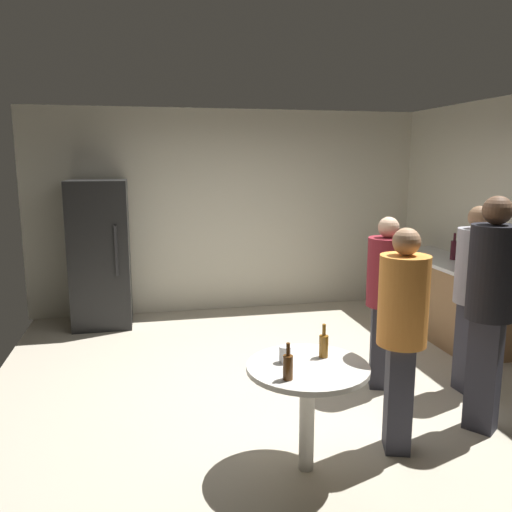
{
  "coord_description": "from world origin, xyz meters",
  "views": [
    {
      "loc": [
        -1.12,
        -4.34,
        2.04
      ],
      "look_at": [
        -0.2,
        0.03,
        1.21
      ],
      "focal_mm": 36.53,
      "sensor_mm": 36.0,
      "label": 1
    }
  ],
  "objects_px": {
    "kettle": "(475,263)",
    "person_in_gray_shirt": "(474,285)",
    "wine_bottle_on_counter": "(454,249)",
    "beer_bottle_amber": "(324,345)",
    "plastic_cup_white": "(285,354)",
    "foreground_table": "(308,380)",
    "person_in_black_shirt": "(490,296)",
    "refrigerator": "(100,254)",
    "person_in_maroon_shirt": "(386,290)",
    "beer_bottle_brown": "(288,366)",
    "person_in_orange_shirt": "(402,324)"
  },
  "relations": [
    {
      "from": "wine_bottle_on_counter",
      "to": "person_in_orange_shirt",
      "type": "height_order",
      "value": "person_in_orange_shirt"
    },
    {
      "from": "foreground_table",
      "to": "person_in_black_shirt",
      "type": "xyz_separation_m",
      "value": [
        1.47,
        0.23,
        0.42
      ]
    },
    {
      "from": "plastic_cup_white",
      "to": "person_in_black_shirt",
      "type": "distance_m",
      "value": 1.63
    },
    {
      "from": "foreground_table",
      "to": "person_in_orange_shirt",
      "type": "relative_size",
      "value": 0.5
    },
    {
      "from": "kettle",
      "to": "beer_bottle_amber",
      "type": "xyz_separation_m",
      "value": [
        -2.22,
        -1.6,
        -0.15
      ]
    },
    {
      "from": "foreground_table",
      "to": "person_in_black_shirt",
      "type": "height_order",
      "value": "person_in_black_shirt"
    },
    {
      "from": "wine_bottle_on_counter",
      "to": "plastic_cup_white",
      "type": "xyz_separation_m",
      "value": [
        -2.62,
        -2.21,
        -0.23
      ]
    },
    {
      "from": "refrigerator",
      "to": "kettle",
      "type": "height_order",
      "value": "refrigerator"
    },
    {
      "from": "beer_bottle_amber",
      "to": "plastic_cup_white",
      "type": "bearing_deg",
      "value": -172.71
    },
    {
      "from": "wine_bottle_on_counter",
      "to": "foreground_table",
      "type": "distance_m",
      "value": 3.4
    },
    {
      "from": "refrigerator",
      "to": "plastic_cup_white",
      "type": "distance_m",
      "value": 3.71
    },
    {
      "from": "person_in_black_shirt",
      "to": "person_in_maroon_shirt",
      "type": "distance_m",
      "value": 0.96
    },
    {
      "from": "beer_bottle_amber",
      "to": "plastic_cup_white",
      "type": "height_order",
      "value": "beer_bottle_amber"
    },
    {
      "from": "beer_bottle_brown",
      "to": "person_in_maroon_shirt",
      "type": "xyz_separation_m",
      "value": [
        1.24,
        1.27,
        0.09
      ]
    },
    {
      "from": "refrigerator",
      "to": "person_in_gray_shirt",
      "type": "height_order",
      "value": "refrigerator"
    },
    {
      "from": "beer_bottle_brown",
      "to": "person_in_gray_shirt",
      "type": "relative_size",
      "value": 0.14
    },
    {
      "from": "beer_bottle_amber",
      "to": "person_in_maroon_shirt",
      "type": "xyz_separation_m",
      "value": [
        0.91,
        0.97,
        0.09
      ]
    },
    {
      "from": "wine_bottle_on_counter",
      "to": "plastic_cup_white",
      "type": "bearing_deg",
      "value": -139.82
    },
    {
      "from": "person_in_maroon_shirt",
      "to": "person_in_gray_shirt",
      "type": "distance_m",
      "value": 0.75
    },
    {
      "from": "refrigerator",
      "to": "beer_bottle_amber",
      "type": "relative_size",
      "value": 7.83
    },
    {
      "from": "beer_bottle_brown",
      "to": "person_in_orange_shirt",
      "type": "height_order",
      "value": "person_in_orange_shirt"
    },
    {
      "from": "kettle",
      "to": "person_in_gray_shirt",
      "type": "relative_size",
      "value": 0.15
    },
    {
      "from": "beer_bottle_brown",
      "to": "beer_bottle_amber",
      "type": "bearing_deg",
      "value": 42.11
    },
    {
      "from": "refrigerator",
      "to": "wine_bottle_on_counter",
      "type": "relative_size",
      "value": 5.81
    },
    {
      "from": "person_in_orange_shirt",
      "to": "person_in_black_shirt",
      "type": "bearing_deg",
      "value": -152.33
    },
    {
      "from": "wine_bottle_on_counter",
      "to": "plastic_cup_white",
      "type": "height_order",
      "value": "wine_bottle_on_counter"
    },
    {
      "from": "person_in_maroon_shirt",
      "to": "person_in_orange_shirt",
      "type": "height_order",
      "value": "person_in_orange_shirt"
    },
    {
      "from": "person_in_orange_shirt",
      "to": "person_in_gray_shirt",
      "type": "bearing_deg",
      "value": -126.75
    },
    {
      "from": "foreground_table",
      "to": "plastic_cup_white",
      "type": "height_order",
      "value": "plastic_cup_white"
    },
    {
      "from": "wine_bottle_on_counter",
      "to": "person_in_black_shirt",
      "type": "height_order",
      "value": "person_in_black_shirt"
    },
    {
      "from": "beer_bottle_amber",
      "to": "plastic_cup_white",
      "type": "distance_m",
      "value": 0.28
    },
    {
      "from": "beer_bottle_brown",
      "to": "person_in_orange_shirt",
      "type": "relative_size",
      "value": 0.14
    },
    {
      "from": "wine_bottle_on_counter",
      "to": "plastic_cup_white",
      "type": "relative_size",
      "value": 2.82
    },
    {
      "from": "beer_bottle_amber",
      "to": "refrigerator",
      "type": "bearing_deg",
      "value": 116.6
    },
    {
      "from": "person_in_black_shirt",
      "to": "person_in_maroon_shirt",
      "type": "bearing_deg",
      "value": -102.27
    },
    {
      "from": "kettle",
      "to": "person_in_gray_shirt",
      "type": "bearing_deg",
      "value": -124.59
    },
    {
      "from": "beer_bottle_amber",
      "to": "person_in_gray_shirt",
      "type": "relative_size",
      "value": 0.14
    },
    {
      "from": "person_in_orange_shirt",
      "to": "beer_bottle_amber",
      "type": "bearing_deg",
      "value": 16.83
    },
    {
      "from": "person_in_maroon_shirt",
      "to": "person_in_gray_shirt",
      "type": "height_order",
      "value": "person_in_gray_shirt"
    },
    {
      "from": "kettle",
      "to": "person_in_gray_shirt",
      "type": "height_order",
      "value": "person_in_gray_shirt"
    },
    {
      "from": "wine_bottle_on_counter",
      "to": "beer_bottle_amber",
      "type": "height_order",
      "value": "wine_bottle_on_counter"
    },
    {
      "from": "foreground_table",
      "to": "beer_bottle_amber",
      "type": "relative_size",
      "value": 3.48
    },
    {
      "from": "plastic_cup_white",
      "to": "foreground_table",
      "type": "bearing_deg",
      "value": -29.96
    },
    {
      "from": "kettle",
      "to": "wine_bottle_on_counter",
      "type": "distance_m",
      "value": 0.59
    },
    {
      "from": "beer_bottle_brown",
      "to": "person_in_black_shirt",
      "type": "xyz_separation_m",
      "value": [
        1.65,
        0.41,
        0.24
      ]
    },
    {
      "from": "person_in_gray_shirt",
      "to": "person_in_maroon_shirt",
      "type": "bearing_deg",
      "value": -22.06
    },
    {
      "from": "person_in_orange_shirt",
      "to": "plastic_cup_white",
      "type": "bearing_deg",
      "value": 19.7
    },
    {
      "from": "refrigerator",
      "to": "person_in_black_shirt",
      "type": "height_order",
      "value": "refrigerator"
    },
    {
      "from": "beer_bottle_brown",
      "to": "plastic_cup_white",
      "type": "xyz_separation_m",
      "value": [
        0.05,
        0.26,
        -0.03
      ]
    },
    {
      "from": "kettle",
      "to": "person_in_maroon_shirt",
      "type": "bearing_deg",
      "value": -154.25
    }
  ]
}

